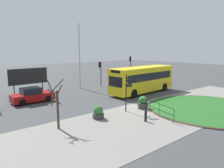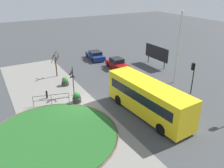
{
  "view_description": "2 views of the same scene",
  "coord_description": "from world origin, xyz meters",
  "px_view_note": "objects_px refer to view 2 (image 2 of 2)",
  "views": [
    {
      "loc": [
        -14.91,
        -12.77,
        5.41
      ],
      "look_at": [
        -0.47,
        4.31,
        1.72
      ],
      "focal_mm": 34.69,
      "sensor_mm": 36.0,
      "label": 1
    },
    {
      "loc": [
        19.58,
        -7.29,
        11.48
      ],
      "look_at": [
        -0.28,
        3.98,
        1.29
      ],
      "focal_mm": 36.77,
      "sensor_mm": 36.0,
      "label": 2
    }
  ],
  "objects_px": {
    "bus_yellow": "(148,98)",
    "planter_near_signpost": "(77,98)",
    "billboard_left": "(157,53)",
    "street_tree_bare": "(56,64)",
    "signpost_directional": "(73,79)",
    "lamppost_tall": "(178,46)",
    "car_near_lane": "(117,64)",
    "car_far_lane": "(95,55)",
    "traffic_light_far": "(193,71)",
    "planter_kerbside": "(65,82)",
    "bollard_foreground": "(47,94)"
  },
  "relations": [
    {
      "from": "signpost_directional",
      "to": "car_far_lane",
      "type": "height_order",
      "value": "signpost_directional"
    },
    {
      "from": "billboard_left",
      "to": "signpost_directional",
      "type": "bearing_deg",
      "value": -77.79
    },
    {
      "from": "bus_yellow",
      "to": "planter_kerbside",
      "type": "bearing_deg",
      "value": 20.37
    },
    {
      "from": "traffic_light_far",
      "to": "planter_kerbside",
      "type": "relative_size",
      "value": 3.42
    },
    {
      "from": "car_far_lane",
      "to": "planter_kerbside",
      "type": "bearing_deg",
      "value": 139.21
    },
    {
      "from": "signpost_directional",
      "to": "lamppost_tall",
      "type": "relative_size",
      "value": 0.38
    },
    {
      "from": "car_near_lane",
      "to": "planter_near_signpost",
      "type": "bearing_deg",
      "value": -52.22
    },
    {
      "from": "car_far_lane",
      "to": "billboard_left",
      "type": "distance_m",
      "value": 9.85
    },
    {
      "from": "traffic_light_far",
      "to": "billboard_left",
      "type": "distance_m",
      "value": 9.66
    },
    {
      "from": "planter_kerbside",
      "to": "street_tree_bare",
      "type": "height_order",
      "value": "street_tree_bare"
    },
    {
      "from": "bus_yellow",
      "to": "billboard_left",
      "type": "bearing_deg",
      "value": -46.42
    },
    {
      "from": "car_near_lane",
      "to": "planter_kerbside",
      "type": "bearing_deg",
      "value": -76.22
    },
    {
      "from": "traffic_light_far",
      "to": "lamppost_tall",
      "type": "xyz_separation_m",
      "value": [
        -3.06,
        0.51,
        2.03
      ]
    },
    {
      "from": "bus_yellow",
      "to": "car_far_lane",
      "type": "height_order",
      "value": "bus_yellow"
    },
    {
      "from": "lamppost_tall",
      "to": "planter_near_signpost",
      "type": "bearing_deg",
      "value": -95.18
    },
    {
      "from": "billboard_left",
      "to": "lamppost_tall",
      "type": "bearing_deg",
      "value": -20.5
    },
    {
      "from": "planter_kerbside",
      "to": "street_tree_bare",
      "type": "xyz_separation_m",
      "value": [
        -3.41,
        0.02,
        1.26
      ]
    },
    {
      "from": "bus_yellow",
      "to": "car_near_lane",
      "type": "bearing_deg",
      "value": -21.67
    },
    {
      "from": "car_near_lane",
      "to": "lamppost_tall",
      "type": "distance_m",
      "value": 9.49
    },
    {
      "from": "planter_near_signpost",
      "to": "planter_kerbside",
      "type": "height_order",
      "value": "planter_near_signpost"
    },
    {
      "from": "bollard_foreground",
      "to": "traffic_light_far",
      "type": "bearing_deg",
      "value": 65.21
    },
    {
      "from": "bus_yellow",
      "to": "lamppost_tall",
      "type": "xyz_separation_m",
      "value": [
        -4.31,
        7.52,
        2.91
      ]
    },
    {
      "from": "planter_kerbside",
      "to": "bus_yellow",
      "type": "bearing_deg",
      "value": 24.01
    },
    {
      "from": "signpost_directional",
      "to": "planter_kerbside",
      "type": "bearing_deg",
      "value": 178.61
    },
    {
      "from": "billboard_left",
      "to": "planter_near_signpost",
      "type": "distance_m",
      "value": 15.54
    },
    {
      "from": "car_far_lane",
      "to": "billboard_left",
      "type": "relative_size",
      "value": 0.9
    },
    {
      "from": "signpost_directional",
      "to": "planter_kerbside",
      "type": "distance_m",
      "value": 3.38
    },
    {
      "from": "street_tree_bare",
      "to": "car_near_lane",
      "type": "bearing_deg",
      "value": 80.53
    },
    {
      "from": "traffic_light_far",
      "to": "planter_kerbside",
      "type": "height_order",
      "value": "traffic_light_far"
    },
    {
      "from": "signpost_directional",
      "to": "billboard_left",
      "type": "relative_size",
      "value": 0.67
    },
    {
      "from": "traffic_light_far",
      "to": "lamppost_tall",
      "type": "distance_m",
      "value": 3.71
    },
    {
      "from": "lamppost_tall",
      "to": "traffic_light_far",
      "type": "bearing_deg",
      "value": -9.46
    },
    {
      "from": "billboard_left",
      "to": "planter_near_signpost",
      "type": "xyz_separation_m",
      "value": [
        5.07,
        -14.62,
        -1.4
      ]
    },
    {
      "from": "traffic_light_far",
      "to": "billboard_left",
      "type": "xyz_separation_m",
      "value": [
        -9.25,
        2.7,
        -0.66
      ]
    },
    {
      "from": "planter_near_signpost",
      "to": "car_far_lane",
      "type": "bearing_deg",
      "value": 146.83
    },
    {
      "from": "car_near_lane",
      "to": "traffic_light_far",
      "type": "height_order",
      "value": "traffic_light_far"
    },
    {
      "from": "bus_yellow",
      "to": "billboard_left",
      "type": "xyz_separation_m",
      "value": [
        -10.5,
        9.71,
        0.23
      ]
    },
    {
      "from": "bus_yellow",
      "to": "car_near_lane",
      "type": "relative_size",
      "value": 2.32
    },
    {
      "from": "traffic_light_far",
      "to": "street_tree_bare",
      "type": "distance_m",
      "value": 16.91
    },
    {
      "from": "signpost_directional",
      "to": "bollard_foreground",
      "type": "height_order",
      "value": "signpost_directional"
    },
    {
      "from": "bus_yellow",
      "to": "street_tree_bare",
      "type": "height_order",
      "value": "street_tree_bare"
    },
    {
      "from": "car_near_lane",
      "to": "planter_kerbside",
      "type": "distance_m",
      "value": 8.73
    },
    {
      "from": "lamppost_tall",
      "to": "planter_kerbside",
      "type": "xyz_separation_m",
      "value": [
        -5.87,
        -12.06,
        -4.16
      ]
    },
    {
      "from": "bus_yellow",
      "to": "planter_near_signpost",
      "type": "distance_m",
      "value": 7.42
    },
    {
      "from": "bus_yellow",
      "to": "planter_kerbside",
      "type": "xyz_separation_m",
      "value": [
        -10.18,
        -4.53,
        -1.24
      ]
    },
    {
      "from": "bus_yellow",
      "to": "car_far_lane",
      "type": "bearing_deg",
      "value": -13.61
    },
    {
      "from": "planter_near_signpost",
      "to": "traffic_light_far",
      "type": "bearing_deg",
      "value": 70.64
    },
    {
      "from": "bus_yellow",
      "to": "billboard_left",
      "type": "height_order",
      "value": "bus_yellow"
    },
    {
      "from": "bus_yellow",
      "to": "planter_near_signpost",
      "type": "relative_size",
      "value": 8.22
    },
    {
      "from": "car_far_lane",
      "to": "billboard_left",
      "type": "bearing_deg",
      "value": -132.78
    }
  ]
}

